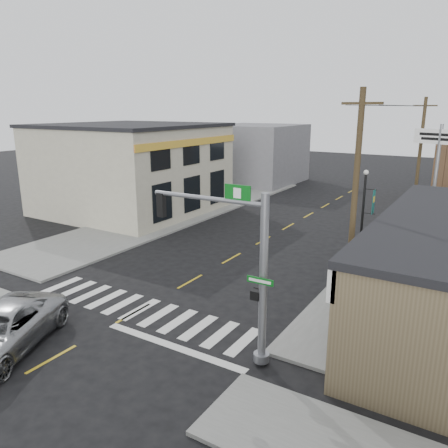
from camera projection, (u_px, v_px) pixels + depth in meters
The scene contains 18 objects.
ground at pixel (134, 313), 18.08m from camera, with size 140.00×140.00×0.00m, color black.
sidewalk_right at pixel (417, 260), 24.22m from camera, with size 6.00×38.00×0.13m, color slate.
sidewalk_left at pixel (163, 218), 33.32m from camera, with size 6.00×38.00×0.13m, color slate.
center_line at pixel (232, 258), 24.67m from camera, with size 0.12×56.00×0.01m, color gold.
crosswalk at pixel (140, 309), 18.41m from camera, with size 11.00×2.20×0.01m, color silver.
left_building at pixel (131, 169), 35.30m from camera, with size 12.00×12.00×6.80m, color #B3AE95.
bldg_distant_left at pixel (256, 154), 49.16m from camera, with size 9.00×10.00×6.40m, color slate.
traffic_signal_pole at pixel (244, 258), 13.90m from camera, with size 4.60×0.37×5.83m.
guide_sign at pixel (376, 260), 18.49m from camera, with size 1.66×0.14×2.91m.
fire_hydrant at pixel (369, 292), 18.90m from camera, with size 0.22×0.22×0.69m.
ped_crossing_sign at pixel (398, 235), 22.64m from camera, with size 0.96×0.07×2.48m.
lamp_post at pixel (364, 209), 23.25m from camera, with size 0.65×0.51×4.97m.
dance_center_sign at pixel (438, 154), 26.72m from camera, with size 3.37×0.21×7.17m.
bare_tree at pixel (396, 229), 16.23m from camera, with size 2.38×2.38×4.76m.
shrub_front at pixel (380, 300), 17.74m from camera, with size 1.42×1.42×1.07m, color #193615.
shrub_back at pixel (382, 289), 19.04m from camera, with size 1.23×1.23×0.92m, color black.
utility_pole_near at pixel (354, 203), 16.88m from camera, with size 1.54×0.23×8.85m.
utility_pole_far at pixel (419, 161), 30.23m from camera, with size 1.53×0.23×8.82m.
Camera 1 is at (11.83, -12.11, 8.25)m, focal length 35.00 mm.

